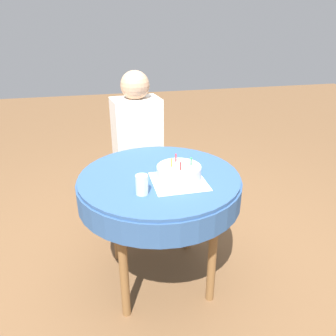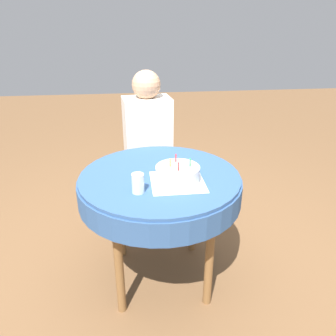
{
  "view_description": "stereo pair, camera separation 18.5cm",
  "coord_description": "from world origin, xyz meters",
  "px_view_note": "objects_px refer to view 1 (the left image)",
  "views": [
    {
      "loc": [
        -0.34,
        -1.67,
        1.58
      ],
      "look_at": [
        0.04,
        -0.03,
        0.81
      ],
      "focal_mm": 35.0,
      "sensor_mm": 36.0,
      "label": 1
    },
    {
      "loc": [
        -0.15,
        -1.7,
        1.58
      ],
      "look_at": [
        0.04,
        -0.03,
        0.81
      ],
      "focal_mm": 35.0,
      "sensor_mm": 36.0,
      "label": 2
    }
  ],
  "objects_px": {
    "chair": "(136,164)",
    "drinking_glass": "(142,185)",
    "birthday_cake": "(179,174)",
    "person": "(138,137)"
  },
  "relations": [
    {
      "from": "person",
      "to": "drinking_glass",
      "type": "xyz_separation_m",
      "value": [
        -0.11,
        -0.9,
        0.05
      ]
    },
    {
      "from": "person",
      "to": "drinking_glass",
      "type": "bearing_deg",
      "value": -103.81
    },
    {
      "from": "birthday_cake",
      "to": "drinking_glass",
      "type": "relative_size",
      "value": 2.31
    },
    {
      "from": "chair",
      "to": "birthday_cake",
      "type": "xyz_separation_m",
      "value": [
        0.12,
        -0.89,
        0.31
      ]
    },
    {
      "from": "chair",
      "to": "drinking_glass",
      "type": "distance_m",
      "value": 1.04
    },
    {
      "from": "drinking_glass",
      "to": "birthday_cake",
      "type": "bearing_deg",
      "value": 22.98
    },
    {
      "from": "chair",
      "to": "birthday_cake",
      "type": "distance_m",
      "value": 0.95
    },
    {
      "from": "drinking_glass",
      "to": "person",
      "type": "bearing_deg",
      "value": 83.24
    },
    {
      "from": "person",
      "to": "birthday_cake",
      "type": "relative_size",
      "value": 5.14
    },
    {
      "from": "chair",
      "to": "birthday_cake",
      "type": "height_order",
      "value": "birthday_cake"
    }
  ]
}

